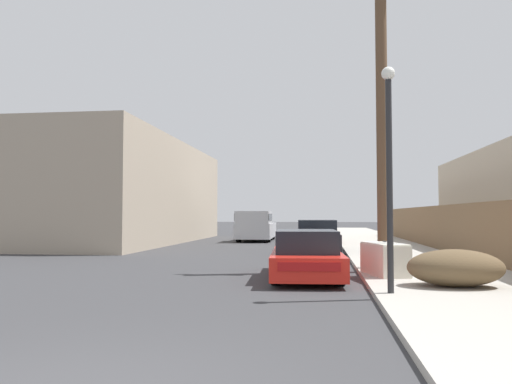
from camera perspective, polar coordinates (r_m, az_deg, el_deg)
The scene contains 12 objects.
sidewalk_curb at distance 27.64m, azimuth 13.90°, elevation -5.76°, with size 4.20×63.00×0.12m, color #ADA89E.
discarded_fridge at distance 12.86m, azimuth 14.50°, elevation -7.41°, with size 1.09×1.73×0.81m.
parked_sports_car_red at distance 12.82m, azimuth 5.74°, elevation -7.29°, with size 1.96×4.65×1.22m.
car_parked_mid at distance 21.14m, azimuth 6.97°, elevation -5.19°, with size 1.91×4.47×1.39m.
car_parked_far at distance 27.67m, azimuth 6.91°, elevation -4.68°, with size 1.90×4.52×1.28m.
pickup_truck at distance 30.58m, azimuth -0.04°, elevation -3.93°, with size 2.21×5.70×1.82m.
utility_pole at distance 14.93m, azimuth 14.17°, elevation 10.15°, with size 1.80×0.32×9.34m.
street_lamp at distance 9.93m, azimuth 14.98°, elevation 3.61°, with size 0.26×0.26×4.35m.
brush_pile at distance 11.25m, azimuth 21.83°, elevation -8.05°, with size 1.96×1.29×0.77m.
wooden_fence at distance 22.35m, azimuth 20.50°, elevation -3.85°, with size 0.08×31.90×1.89m, color brown.
building_left_block at distance 30.34m, azimuth -14.51°, elevation -0.10°, with size 7.00×18.34×5.80m, color tan.
pedestrian at distance 22.76m, azimuth 14.80°, elevation -4.01°, with size 0.34×0.34×1.74m.
Camera 1 is at (2.20, -3.92, 1.60)m, focal length 35.00 mm.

